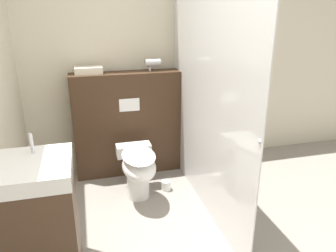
% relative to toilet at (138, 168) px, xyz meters
% --- Properties ---
extents(wall_back, '(8.00, 0.06, 2.50)m').
position_rel_toilet_xyz_m(wall_back, '(0.21, 0.85, 0.91)').
color(wall_back, beige).
rests_on(wall_back, ground_plane).
extents(partition_panel, '(1.22, 0.27, 1.18)m').
position_rel_toilet_xyz_m(partition_panel, '(0.01, 0.64, 0.25)').
color(partition_panel, '#3D2819').
rests_on(partition_panel, ground_plane).
extents(shower_glass, '(0.04, 2.04, 2.17)m').
position_rel_toilet_xyz_m(shower_glass, '(0.60, -0.20, 0.74)').
color(shower_glass, silver).
rests_on(shower_glass, ground_plane).
extents(toilet, '(0.36, 0.65, 0.52)m').
position_rel_toilet_xyz_m(toilet, '(0.00, 0.00, 0.00)').
color(toilet, white).
rests_on(toilet, ground_plane).
extents(sink_vanity, '(0.50, 0.54, 1.06)m').
position_rel_toilet_xyz_m(sink_vanity, '(-0.82, -0.86, 0.12)').
color(sink_vanity, '#473323').
rests_on(sink_vanity, ground_plane).
extents(hair_drier, '(0.20, 0.08, 0.13)m').
position_rel_toilet_xyz_m(hair_drier, '(0.31, 0.65, 0.93)').
color(hair_drier, '#B7B7BC').
rests_on(hair_drier, partition_panel).
extents(folded_towel, '(0.29, 0.17, 0.08)m').
position_rel_toilet_xyz_m(folded_towel, '(-0.39, 0.65, 0.88)').
color(folded_towel, beige).
rests_on(folded_towel, partition_panel).
extents(spare_toilet_roll, '(0.10, 0.10, 0.10)m').
position_rel_toilet_xyz_m(spare_toilet_roll, '(0.31, 0.09, -0.29)').
color(spare_toilet_roll, white).
rests_on(spare_toilet_roll, ground_plane).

